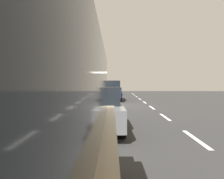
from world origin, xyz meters
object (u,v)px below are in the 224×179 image
object	(u,v)px
street_tree_near_cyclist	(97,68)
street_tree_mid_block	(68,51)
bicycle_at_curb	(107,94)
street_tree_far_end	(32,12)
parked_pickup_dark_blue_second	(112,91)
pedestrian_on_phone	(84,88)
fire_hydrant	(101,92)
parked_suv_green_nearest	(113,88)
parked_sedan_grey_mid	(98,108)
cyclist_with_backpack	(105,89)

from	to	relation	value
street_tree_near_cyclist	street_tree_mid_block	xyz separation A→B (m)	(-0.00, 18.38, -0.32)
street_tree_near_cyclist	bicycle_at_curb	bearing A→B (deg)	105.37
street_tree_near_cyclist	street_tree_far_end	bearing A→B (deg)	90.00
parked_pickup_dark_blue_second	pedestrian_on_phone	size ratio (longest dim) A/B	3.06
fire_hydrant	parked_pickup_dark_blue_second	bearing A→B (deg)	104.40
bicycle_at_curb	street_tree_near_cyclist	world-z (taller)	street_tree_near_cyclist
bicycle_at_curb	street_tree_far_end	world-z (taller)	street_tree_far_end
street_tree_near_cyclist	fire_hydrant	world-z (taller)	street_tree_near_cyclist
parked_suv_green_nearest	street_tree_far_end	distance (m)	24.65
parked_suv_green_nearest	street_tree_mid_block	size ratio (longest dim) A/B	0.95
parked_suv_green_nearest	fire_hydrant	size ratio (longest dim) A/B	5.60
parked_suv_green_nearest	parked_sedan_grey_mid	size ratio (longest dim) A/B	1.05
parked_sedan_grey_mid	pedestrian_on_phone	xyz separation A→B (m)	(3.42, -17.78, 0.38)
parked_sedan_grey_mid	street_tree_far_end	size ratio (longest dim) A/B	0.80
cyclist_with_backpack	parked_suv_green_nearest	bearing A→B (deg)	-96.45
parked_sedan_grey_mid	fire_hydrant	bearing A→B (deg)	-85.50
parked_suv_green_nearest	bicycle_at_curb	size ratio (longest dim) A/B	2.71
bicycle_at_curb	street_tree_mid_block	world-z (taller)	street_tree_mid_block
pedestrian_on_phone	fire_hydrant	world-z (taller)	pedestrian_on_phone
street_tree_far_end	parked_suv_green_nearest	bearing A→B (deg)	-95.40
bicycle_at_curb	fire_hydrant	distance (m)	2.24
street_tree_mid_block	pedestrian_on_phone	distance (m)	12.29
bicycle_at_curb	cyclist_with_backpack	xyz separation A→B (m)	(0.22, -0.44, 0.69)
street_tree_near_cyclist	pedestrian_on_phone	world-z (taller)	street_tree_near_cyclist
cyclist_with_backpack	street_tree_far_end	bearing A→B (deg)	84.98
parked_suv_green_nearest	parked_pickup_dark_blue_second	bearing A→B (deg)	91.17
bicycle_at_curb	pedestrian_on_phone	bearing A→B (deg)	-2.58
parked_sedan_grey_mid	street_tree_near_cyclist	bearing A→B (deg)	-84.21
parked_pickup_dark_blue_second	cyclist_with_backpack	world-z (taller)	parked_pickup_dark_blue_second
parked_suv_green_nearest	parked_pickup_dark_blue_second	xyz separation A→B (m)	(-0.23, 11.12, -0.13)
parked_sedan_grey_mid	bicycle_at_curb	size ratio (longest dim) A/B	2.58
pedestrian_on_phone	street_tree_near_cyclist	bearing A→B (deg)	-98.62
parked_pickup_dark_blue_second	street_tree_mid_block	world-z (taller)	street_tree_mid_block
parked_pickup_dark_blue_second	cyclist_with_backpack	xyz separation A→B (m)	(0.95, -4.71, 0.17)
parked_sedan_grey_mid	cyclist_with_backpack	distance (m)	18.11
bicycle_at_curb	pedestrian_on_phone	distance (m)	2.87
parked_pickup_dark_blue_second	fire_hydrant	distance (m)	6.54
parked_suv_green_nearest	parked_sedan_grey_mid	xyz separation A→B (m)	(-0.15, 24.50, -0.27)
street_tree_mid_block	street_tree_far_end	distance (m)	5.66
pedestrian_on_phone	cyclist_with_backpack	bearing A→B (deg)	-172.96
street_tree_far_end	street_tree_mid_block	bearing A→B (deg)	-90.00
street_tree_near_cyclist	parked_pickup_dark_blue_second	bearing A→B (deg)	103.15
parked_pickup_dark_blue_second	fire_hydrant	xyz separation A→B (m)	(1.62, -6.33, -0.34)
street_tree_far_end	fire_hydrant	world-z (taller)	street_tree_far_end
parked_sedan_grey_mid	bicycle_at_curb	world-z (taller)	parked_sedan_grey_mid
street_tree_mid_block	fire_hydrant	distance (m)	14.28
bicycle_at_curb	street_tree_near_cyclist	bearing A→B (deg)	-74.63
bicycle_at_curb	street_tree_far_end	bearing A→B (deg)	84.13
parked_pickup_dark_blue_second	street_tree_near_cyclist	xyz separation A→B (m)	(2.53, -10.81, 3.15)
street_tree_mid_block	pedestrian_on_phone	xyz separation A→B (m)	(0.97, -11.97, -2.59)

